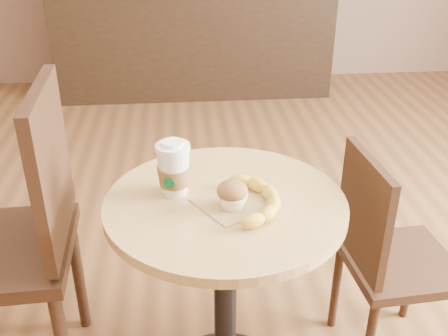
# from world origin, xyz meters

# --- Properties ---
(cafe_table) EXTENTS (0.68, 0.68, 0.75)m
(cafe_table) POSITION_xyz_m (-0.02, 0.10, 0.53)
(cafe_table) COLOR black
(cafe_table) RESTS_ON ground
(chair_left) EXTENTS (0.48, 0.48, 1.05)m
(chair_left) POSITION_xyz_m (-0.65, 0.24, 0.57)
(chair_left) COLOR #331F12
(chair_left) RESTS_ON ground
(chair_right) EXTENTS (0.38, 0.38, 0.81)m
(chair_right) POSITION_xyz_m (0.53, 0.21, 0.44)
(chair_right) COLOR #331F12
(chair_right) RESTS_ON ground
(service_counter) EXTENTS (2.30, 0.65, 1.04)m
(service_counter) POSITION_xyz_m (0.00, 3.18, 0.52)
(service_counter) COLOR black
(service_counter) RESTS_ON ground
(kraft_bag) EXTENTS (0.30, 0.28, 0.00)m
(kraft_bag) POSITION_xyz_m (0.02, 0.10, 0.75)
(kraft_bag) COLOR #A68550
(kraft_bag) RESTS_ON cafe_table
(coffee_cup) EXTENTS (0.10, 0.10, 0.16)m
(coffee_cup) POSITION_xyz_m (-0.16, 0.15, 0.82)
(coffee_cup) COLOR white
(coffee_cup) RESTS_ON cafe_table
(muffin) EXTENTS (0.09, 0.09, 0.08)m
(muffin) POSITION_xyz_m (-0.01, 0.06, 0.79)
(muffin) COLOR white
(muffin) RESTS_ON kraft_bag
(banana) EXTENTS (0.16, 0.29, 0.04)m
(banana) POSITION_xyz_m (0.07, 0.06, 0.77)
(banana) COLOR gold
(banana) RESTS_ON kraft_bag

